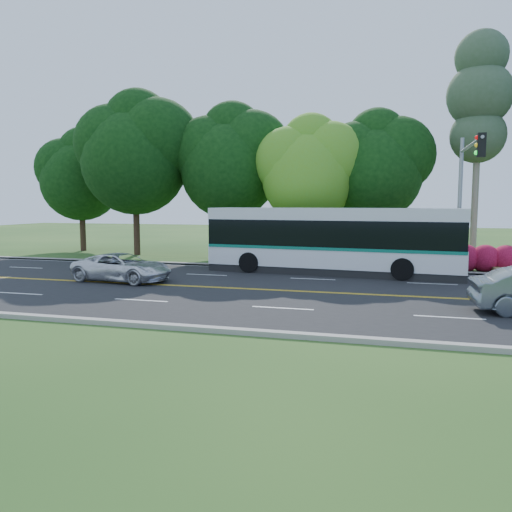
# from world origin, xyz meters

# --- Properties ---
(ground) EXTENTS (120.00, 120.00, 0.00)m
(ground) POSITION_xyz_m (0.00, 0.00, 0.00)
(ground) COLOR #204617
(ground) RESTS_ON ground
(road) EXTENTS (60.00, 14.00, 0.02)m
(road) POSITION_xyz_m (0.00, 0.00, 0.01)
(road) COLOR black
(road) RESTS_ON ground
(curb_north) EXTENTS (60.00, 0.30, 0.15)m
(curb_north) POSITION_xyz_m (0.00, 7.15, 0.07)
(curb_north) COLOR #9C968C
(curb_north) RESTS_ON ground
(curb_south) EXTENTS (60.00, 0.30, 0.15)m
(curb_south) POSITION_xyz_m (0.00, -7.15, 0.07)
(curb_south) COLOR #9C968C
(curb_south) RESTS_ON ground
(grass_verge) EXTENTS (60.00, 4.00, 0.10)m
(grass_verge) POSITION_xyz_m (0.00, 9.00, 0.05)
(grass_verge) COLOR #204617
(grass_verge) RESTS_ON ground
(lane_markings) EXTENTS (57.60, 13.82, 0.00)m
(lane_markings) POSITION_xyz_m (-0.09, 0.00, 0.02)
(lane_markings) COLOR gold
(lane_markings) RESTS_ON road
(tree_row) EXTENTS (44.70, 9.10, 13.84)m
(tree_row) POSITION_xyz_m (-5.15, 12.13, 6.73)
(tree_row) COLOR #301C15
(tree_row) RESTS_ON ground
(bougainvillea_hedge) EXTENTS (9.50, 2.25, 1.50)m
(bougainvillea_hedge) POSITION_xyz_m (7.18, 8.15, 0.72)
(bougainvillea_hedge) COLOR maroon
(bougainvillea_hedge) RESTS_ON ground
(traffic_signal) EXTENTS (0.42, 6.10, 7.00)m
(traffic_signal) POSITION_xyz_m (6.49, 5.40, 4.67)
(traffic_signal) COLOR gray
(traffic_signal) RESTS_ON ground
(transit_bus) EXTENTS (13.27, 4.07, 3.42)m
(transit_bus) POSITION_xyz_m (0.16, 5.77, 1.71)
(transit_bus) COLOR white
(transit_bus) RESTS_ON road
(suv) EXTENTS (4.95, 2.69, 1.32)m
(suv) POSITION_xyz_m (-9.08, 0.50, 0.68)
(suv) COLOR white
(suv) RESTS_ON road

